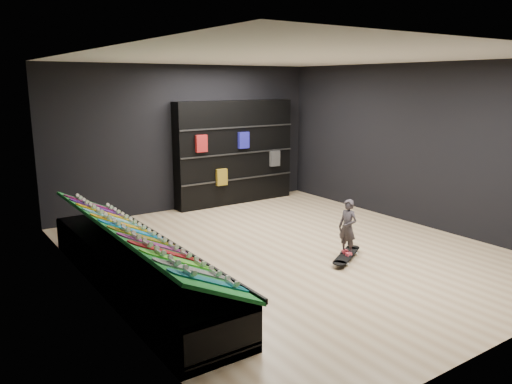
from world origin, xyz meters
TOP-DOWN VIEW (x-y plane):
  - floor at (0.00, 0.00)m, footprint 6.00×7.00m
  - ceiling at (0.00, 0.00)m, footprint 6.00×7.00m
  - wall_back at (0.00, 3.50)m, footprint 6.00×0.02m
  - wall_left at (-3.00, 0.00)m, footprint 0.02×7.00m
  - wall_right at (3.00, 0.00)m, footprint 0.02×7.00m
  - display_rack at (-2.55, 0.00)m, footprint 0.90×4.50m
  - turf_ramp at (-2.50, 0.00)m, footprint 0.92×4.50m
  - back_shelving at (1.06, 3.32)m, footprint 2.82×0.33m
  - floor_skateboard at (0.49, -0.79)m, footprint 0.96×0.68m
  - child at (0.49, -0.79)m, footprint 0.16×0.21m
  - display_board_0 at (-2.49, -1.90)m, footprint 0.93×0.22m
  - display_board_1 at (-2.49, -1.55)m, footprint 0.93×0.22m
  - display_board_2 at (-2.49, -1.21)m, footprint 0.93×0.22m
  - display_board_3 at (-2.49, -0.86)m, footprint 0.93×0.22m
  - display_board_4 at (-2.49, -0.52)m, footprint 0.93×0.22m
  - display_board_5 at (-2.49, -0.17)m, footprint 0.93×0.22m
  - display_board_6 at (-2.49, 0.17)m, footprint 0.93×0.22m
  - display_board_7 at (-2.49, 0.52)m, footprint 0.93×0.22m
  - display_board_8 at (-2.49, 0.86)m, footprint 0.93×0.22m
  - display_board_9 at (-2.49, 1.21)m, footprint 0.93×0.22m
  - display_board_10 at (-2.49, 1.55)m, footprint 0.93×0.22m
  - display_board_11 at (-2.49, 1.90)m, footprint 0.93×0.22m

SIDE VIEW (x-z plane):
  - floor at x=0.00m, z-range -0.01..0.01m
  - floor_skateboard at x=0.49m, z-range 0.00..0.09m
  - display_rack at x=-2.55m, z-range 0.00..0.50m
  - child at x=0.49m, z-range 0.09..0.60m
  - turf_ramp at x=-2.50m, z-range 0.48..0.94m
  - display_board_0 at x=-2.49m, z-range 0.49..0.99m
  - display_board_1 at x=-2.49m, z-range 0.49..0.99m
  - display_board_2 at x=-2.49m, z-range 0.49..0.99m
  - display_board_3 at x=-2.49m, z-range 0.49..0.99m
  - display_board_4 at x=-2.49m, z-range 0.49..0.99m
  - display_board_5 at x=-2.49m, z-range 0.49..0.99m
  - display_board_6 at x=-2.49m, z-range 0.49..0.99m
  - display_board_7 at x=-2.49m, z-range 0.49..0.99m
  - display_board_8 at x=-2.49m, z-range 0.49..0.99m
  - display_board_9 at x=-2.49m, z-range 0.49..0.99m
  - display_board_10 at x=-2.49m, z-range 0.49..0.99m
  - display_board_11 at x=-2.49m, z-range 0.49..0.99m
  - back_shelving at x=1.06m, z-range 0.00..2.26m
  - wall_back at x=0.00m, z-range 0.00..3.00m
  - wall_left at x=-3.00m, z-range 0.00..3.00m
  - wall_right at x=3.00m, z-range 0.00..3.00m
  - ceiling at x=0.00m, z-range 3.00..3.00m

